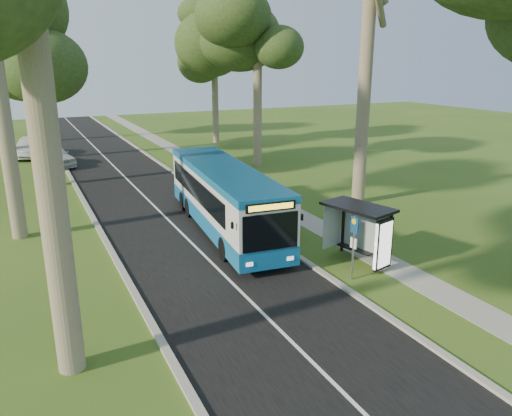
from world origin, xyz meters
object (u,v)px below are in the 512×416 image
at_px(bus, 224,198).
at_px(car_silver, 32,147).
at_px(litter_bin, 291,224).
at_px(bus_stop_sign, 354,240).
at_px(bus_shelter, 366,225).
at_px(car_white, 53,156).

height_order(bus, car_silver, bus).
distance_m(litter_bin, car_silver, 28.55).
relative_size(bus_stop_sign, bus_shelter, 0.80).
xyz_separation_m(bus, car_silver, (-7.51, 24.75, -0.80)).
xyz_separation_m(bus_shelter, litter_bin, (-0.86, 4.47, -1.18)).
bearing_deg(bus_stop_sign, bus, 97.47).
height_order(bus_shelter, car_white, bus_shelter).
xyz_separation_m(bus_stop_sign, car_white, (-8.46, 27.15, -0.72)).
xyz_separation_m(bus, litter_bin, (2.61, -1.95, -1.10)).
height_order(bus_shelter, litter_bin, bus_shelter).
height_order(bus_stop_sign, bus_shelter, bus_stop_sign).
bearing_deg(bus, car_silver, 112.18).
xyz_separation_m(bus, bus_shelter, (3.47, -6.42, 0.08)).
bearing_deg(litter_bin, car_white, 112.15).
height_order(bus_stop_sign, car_silver, bus_stop_sign).
relative_size(bus_shelter, car_silver, 0.62).
bearing_deg(litter_bin, bus, 143.21).
bearing_deg(bus_stop_sign, car_white, 98.04).
height_order(car_white, car_silver, car_white).
height_order(bus, litter_bin, bus).
relative_size(bus, litter_bin, 11.53).
distance_m(bus, car_white, 20.81).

